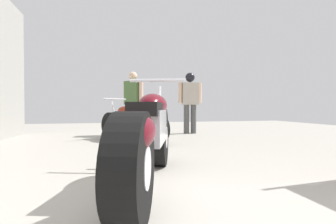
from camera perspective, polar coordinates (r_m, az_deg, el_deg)
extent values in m
plane|color=#A8A399|center=(3.77, -2.73, -9.54)|extent=(15.79, 15.79, 0.00)
cylinder|color=black|center=(3.00, -2.16, -5.80)|extent=(0.38, 0.70, 0.67)
cylinder|color=silver|center=(3.00, -2.16, -5.80)|extent=(0.27, 0.30, 0.25)
cylinder|color=black|center=(1.52, -8.35, -12.57)|extent=(0.38, 0.70, 0.67)
cylinder|color=silver|center=(1.52, -8.35, -12.57)|extent=(0.27, 0.30, 0.25)
cube|color=silver|center=(2.23, -4.22, -3.30)|extent=(0.44, 0.72, 0.29)
ellipsoid|color=#5B0F19|center=(2.45, -3.47, 1.51)|extent=(0.42, 0.60, 0.23)
cube|color=black|center=(2.04, -4.98, 0.72)|extent=(0.37, 0.55, 0.10)
ellipsoid|color=#5B0F19|center=(1.53, -7.96, -4.49)|extent=(0.40, 0.52, 0.25)
cylinder|color=silver|center=(2.94, -2.25, 0.20)|extent=(0.13, 0.27, 0.61)
cylinder|color=silver|center=(2.91, -2.35, 7.22)|extent=(0.63, 0.23, 0.04)
cylinder|color=silver|center=(2.00, -9.79, -12.23)|extent=(0.26, 0.58, 0.09)
cylinder|color=black|center=(5.68, -12.41, -3.03)|extent=(0.52, 0.62, 0.59)
cylinder|color=silver|center=(5.68, -12.41, -3.03)|extent=(0.33, 0.32, 0.22)
cylinder|color=black|center=(4.64, -3.12, -3.90)|extent=(0.52, 0.62, 0.59)
cylinder|color=silver|center=(4.64, -3.12, -3.90)|extent=(0.33, 0.32, 0.22)
cube|color=silver|center=(5.13, -8.23, -1.60)|extent=(0.51, 0.61, 0.26)
ellipsoid|color=maroon|center=(5.29, -9.60, 0.26)|extent=(0.46, 0.53, 0.20)
cube|color=black|center=(5.00, -7.06, -0.09)|extent=(0.41, 0.48, 0.09)
ellipsoid|color=maroon|center=(4.67, -3.51, -1.63)|extent=(0.42, 0.47, 0.22)
cylinder|color=silver|center=(5.64, -12.21, -0.26)|extent=(0.17, 0.22, 0.53)
cylinder|color=silver|center=(5.61, -12.01, 2.92)|extent=(0.49, 0.34, 0.03)
cylinder|color=silver|center=(4.86, -7.39, -4.73)|extent=(0.35, 0.47, 0.08)
cylinder|color=#2D3851|center=(6.39, -8.59, -1.75)|extent=(0.21, 0.21, 0.77)
cylinder|color=#2D3851|center=(6.26, -7.33, -1.81)|extent=(0.21, 0.21, 0.77)
cube|color=#476638|center=(6.33, -7.98, 4.36)|extent=(0.45, 0.47, 0.59)
cylinder|color=beige|center=(6.51, -9.68, 4.48)|extent=(0.15, 0.15, 0.54)
cylinder|color=beige|center=(6.15, -6.18, 4.69)|extent=(0.15, 0.15, 0.54)
sphere|color=beige|center=(6.36, -7.99, 8.15)|extent=(0.21, 0.21, 0.21)
cylinder|color=#4C4C4C|center=(6.68, 4.24, -1.62)|extent=(0.16, 0.16, 0.77)
cylinder|color=#4C4C4C|center=(6.73, 5.83, -1.61)|extent=(0.16, 0.16, 0.77)
cube|color=#B2A899|center=(6.71, 5.05, 4.17)|extent=(0.44, 0.27, 0.59)
cylinder|color=beige|center=(6.65, 2.82, 4.40)|extent=(0.11, 0.11, 0.54)
cylinder|color=beige|center=(6.77, 7.23, 4.34)|extent=(0.11, 0.11, 0.54)
sphere|color=black|center=(6.74, 5.05, 7.74)|extent=(0.21, 0.21, 0.21)
sphere|color=black|center=(6.74, 5.05, 7.87)|extent=(0.25, 0.25, 0.25)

